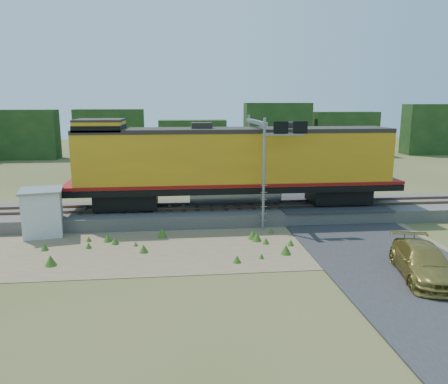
{
  "coord_description": "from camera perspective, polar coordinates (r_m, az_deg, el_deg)",
  "views": [
    {
      "loc": [
        -3.03,
        -21.65,
        7.55
      ],
      "look_at": [
        -0.36,
        3.0,
        2.4
      ],
      "focal_mm": 35.0,
      "sensor_mm": 36.0,
      "label": 1
    }
  ],
  "objects": [
    {
      "name": "signal_gantry",
      "position": [
        27.64,
        5.08,
        6.43
      ],
      "size": [
        2.64,
        6.2,
        6.65
      ],
      "color": "gray",
      "rests_on": "ground"
    },
    {
      "name": "rails",
      "position": [
        28.6,
        0.08,
        -1.75
      ],
      "size": [
        70.0,
        1.54,
        0.16
      ],
      "color": "brown",
      "rests_on": "ballast"
    },
    {
      "name": "weed_clumps",
      "position": [
        23.03,
        -7.06,
        -7.5
      ],
      "size": [
        15.0,
        6.2,
        0.56
      ],
      "primitive_type": null,
      "color": "#3B651D",
      "rests_on": "ground"
    },
    {
      "name": "car",
      "position": [
        21.0,
        24.6,
        -8.37
      ],
      "size": [
        3.08,
        5.26,
        1.43
      ],
      "primitive_type": "imported",
      "rotation": [
        0.0,
        0.0,
        -0.23
      ],
      "color": "olive",
      "rests_on": "ground"
    },
    {
      "name": "shed",
      "position": [
        27.01,
        -22.6,
        -2.43
      ],
      "size": [
        2.67,
        2.67,
        2.69
      ],
      "rotation": [
        0.0,
        0.0,
        0.2
      ],
      "color": "silver",
      "rests_on": "ground"
    },
    {
      "name": "ballast",
      "position": [
        28.72,
        0.08,
        -2.68
      ],
      "size": [
        70.0,
        5.0,
        0.8
      ],
      "primitive_type": "cube",
      "color": "slate",
      "rests_on": "ground"
    },
    {
      "name": "tree_line_north",
      "position": [
        59.9,
        -3.28,
        7.42
      ],
      "size": [
        130.0,
        3.0,
        6.5
      ],
      "color": "#163513",
      "rests_on": "ground"
    },
    {
      "name": "locomotive",
      "position": [
        28.13,
        0.84,
        3.85
      ],
      "size": [
        21.48,
        3.28,
        5.54
      ],
      "color": "black",
      "rests_on": "rails"
    },
    {
      "name": "ground",
      "position": [
        23.13,
        1.71,
        -7.32
      ],
      "size": [
        140.0,
        140.0,
        0.0
      ],
      "primitive_type": "plane",
      "color": "#475123",
      "rests_on": "ground"
    },
    {
      "name": "dirt_shoulder",
      "position": [
        23.42,
        -3.35,
        -7.05
      ],
      "size": [
        26.0,
        8.0,
        0.03
      ],
      "primitive_type": "cube",
      "color": "#8C7754",
      "rests_on": "ground"
    },
    {
      "name": "road",
      "position": [
        25.64,
        17.24,
        -5.73
      ],
      "size": [
        7.0,
        66.0,
        0.86
      ],
      "color": "#38383A",
      "rests_on": "ground"
    }
  ]
}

